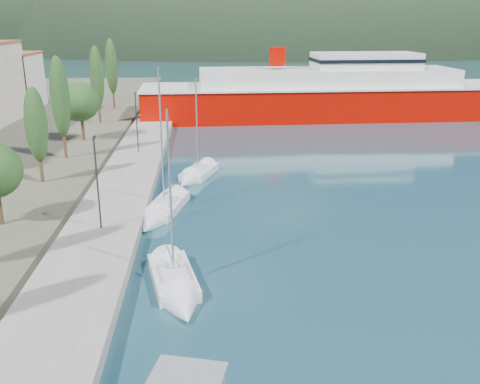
{
  "coord_description": "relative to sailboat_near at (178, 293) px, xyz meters",
  "views": [
    {
      "loc": [
        -2.08,
        -17.64,
        13.82
      ],
      "look_at": [
        0.0,
        14.0,
        3.5
      ],
      "focal_mm": 40.0,
      "sensor_mm": 36.0,
      "label": 1
    }
  ],
  "objects": [
    {
      "name": "sailboat_near",
      "position": [
        0.0,
        0.0,
        0.0
      ],
      "size": [
        3.63,
        7.58,
        10.47
      ],
      "color": "silver",
      "rests_on": "ground"
    },
    {
      "name": "sailboat_far",
      "position": [
        0.36,
        21.29,
        -0.01
      ],
      "size": [
        4.32,
        6.96,
        9.76
      ],
      "color": "silver",
      "rests_on": "ground"
    },
    {
      "name": "ferry",
      "position": [
        19.43,
        52.14,
        2.92
      ],
      "size": [
        53.46,
        12.84,
        10.56
      ],
      "color": "#AA0800",
      "rests_on": "ground"
    },
    {
      "name": "lamp_posts",
      "position": [
        -5.35,
        7.43,
        3.8
      ],
      "size": [
        0.15,
        44.82,
        6.06
      ],
      "color": "#2D2D33",
      "rests_on": "quay"
    },
    {
      "name": "ground",
      "position": [
        3.65,
        112.82,
        -0.29
      ],
      "size": [
        1400.0,
        1400.0,
        0.0
      ],
      "primitive_type": "plane",
      "color": "#1D4552"
    },
    {
      "name": "quay",
      "position": [
        -5.35,
        18.82,
        0.11
      ],
      "size": [
        5.0,
        88.0,
        0.8
      ],
      "primitive_type": "cube",
      "color": "gray",
      "rests_on": "ground"
    },
    {
      "name": "tree_row",
      "position": [
        -12.22,
        25.61,
        5.4
      ],
      "size": [
        4.25,
        64.28,
        10.38
      ],
      "color": "#47301E",
      "rests_on": "land_strip"
    },
    {
      "name": "sailboat_mid",
      "position": [
        -1.98,
        11.66,
        -0.0
      ],
      "size": [
        3.97,
        8.25,
        11.48
      ],
      "color": "silver",
      "rests_on": "ground"
    }
  ]
}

